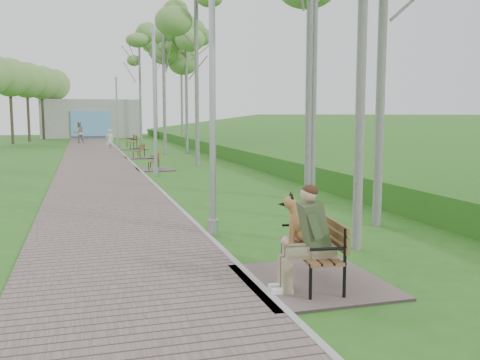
# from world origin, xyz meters

# --- Properties ---
(ground) EXTENTS (120.00, 120.00, 0.00)m
(ground) POSITION_xyz_m (0.00, 0.00, 0.00)
(ground) COLOR #256717
(ground) RESTS_ON ground
(walkway) EXTENTS (3.50, 67.00, 0.04)m
(walkway) POSITION_xyz_m (-1.75, 21.50, 0.02)
(walkway) COLOR #635450
(walkway) RESTS_ON ground
(kerb) EXTENTS (0.10, 67.00, 0.05)m
(kerb) POSITION_xyz_m (0.00, 21.50, 0.03)
(kerb) COLOR #999993
(kerb) RESTS_ON ground
(embankment) EXTENTS (14.00, 70.00, 1.60)m
(embankment) POSITION_xyz_m (12.00, 20.00, 0.00)
(embankment) COLOR #3E7228
(embankment) RESTS_ON ground
(building_north) EXTENTS (10.00, 5.20, 4.00)m
(building_north) POSITION_xyz_m (-1.50, 50.97, 1.99)
(building_north) COLOR #9E9E99
(building_north) RESTS_ON ground
(bench_main) EXTENTS (2.00, 2.23, 1.75)m
(bench_main) POSITION_xyz_m (0.72, -1.93, 0.49)
(bench_main) COLOR #635450
(bench_main) RESTS_ON ground
(bench_second) EXTENTS (1.60, 1.78, 0.98)m
(bench_second) POSITION_xyz_m (0.65, 14.97, 0.18)
(bench_second) COLOR #635450
(bench_second) RESTS_ON ground
(bench_third) EXTENTS (1.64, 1.82, 1.01)m
(bench_third) POSITION_xyz_m (0.67, 21.76, 0.18)
(bench_third) COLOR #635450
(bench_third) RESTS_ON ground
(bench_far) EXTENTS (1.99, 2.22, 1.22)m
(bench_far) POSITION_xyz_m (0.98, 29.81, 0.23)
(bench_far) COLOR #635450
(bench_far) RESTS_ON ground
(lamp_post_near) EXTENTS (0.22, 0.22, 5.60)m
(lamp_post_near) POSITION_xyz_m (0.15, 1.60, 2.62)
(lamp_post_near) COLOR #A2A5AA
(lamp_post_near) RESTS_ON ground
(lamp_post_second) EXTENTS (0.23, 0.23, 5.90)m
(lamp_post_second) POSITION_xyz_m (0.42, 12.56, 2.76)
(lamp_post_second) COLOR #A2A5AA
(lamp_post_second) RESTS_ON ground
(lamp_post_third) EXTENTS (0.20, 0.20, 5.14)m
(lamp_post_third) POSITION_xyz_m (0.08, 31.04, 2.40)
(lamp_post_third) COLOR #A2A5AA
(lamp_post_third) RESTS_ON ground
(pedestrian_near) EXTENTS (0.62, 0.49, 1.49)m
(pedestrian_near) POSITION_xyz_m (-0.67, 27.31, 0.75)
(pedestrian_near) COLOR silver
(pedestrian_near) RESTS_ON ground
(pedestrian_far) EXTENTS (1.08, 0.97, 1.84)m
(pedestrian_far) POSITION_xyz_m (-2.66, 38.35, 0.92)
(pedestrian_far) COLOR #9E948A
(pedestrian_far) RESTS_ON ground
(birch_mid_a) EXTENTS (2.62, 2.62, 9.70)m
(birch_mid_a) POSITION_xyz_m (2.89, 16.20, 7.62)
(birch_mid_a) COLOR silver
(birch_mid_a) RESTS_ON ground
(birch_mid_c) EXTENTS (2.82, 2.82, 8.33)m
(birch_mid_c) POSITION_xyz_m (3.96, 24.45, 6.54)
(birch_mid_c) COLOR silver
(birch_mid_c) RESTS_ON ground
(birch_far_b) EXTENTS (2.89, 2.89, 8.56)m
(birch_far_b) POSITION_xyz_m (2.45, 23.74, 6.72)
(birch_far_b) COLOR silver
(birch_far_b) RESTS_ON ground
(birch_far_c) EXTENTS (2.55, 2.55, 10.36)m
(birch_far_c) POSITION_xyz_m (5.29, 33.49, 8.14)
(birch_far_c) COLOR silver
(birch_far_c) RESTS_ON ground
(birch_distant_a) EXTENTS (2.83, 2.83, 9.87)m
(birch_distant_a) POSITION_xyz_m (2.27, 35.77, 7.75)
(birch_distant_a) COLOR silver
(birch_distant_a) RESTS_ON ground
(birch_distant_b) EXTENTS (2.89, 2.89, 11.72)m
(birch_distant_b) POSITION_xyz_m (4.88, 45.58, 9.21)
(birch_distant_b) COLOR silver
(birch_distant_b) RESTS_ON ground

